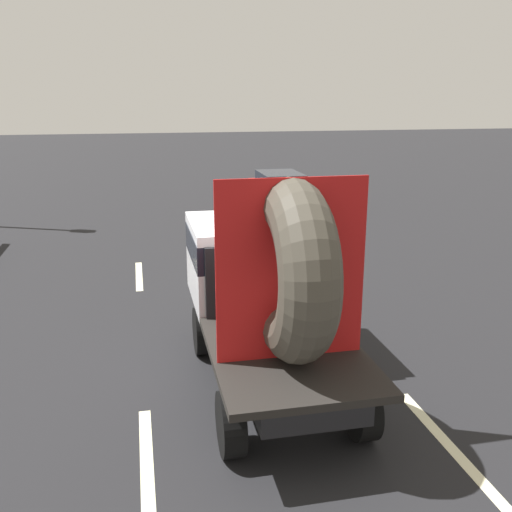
{
  "coord_description": "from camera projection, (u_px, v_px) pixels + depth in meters",
  "views": [
    {
      "loc": [
        -1.72,
        -8.51,
        4.3
      ],
      "look_at": [
        0.1,
        0.09,
        1.8
      ],
      "focal_mm": 39.89,
      "sensor_mm": 36.0,
      "label": 1
    }
  ],
  "objects": [
    {
      "name": "lane_dash_right_far",
      "position": [
        290.0,
        269.0,
        14.5
      ],
      "size": [
        0.16,
        2.4,
        0.01
      ],
      "primitive_type": "cube",
      "rotation": [
        0.0,
        0.0,
        1.57
      ],
      "color": "beige",
      "rests_on": "ground_plane"
    },
    {
      "name": "ground_plane",
      "position": [
        251.0,
        361.0,
        9.53
      ],
      "size": [
        120.0,
        120.0,
        0.0
      ],
      "primitive_type": "plane",
      "color": "black"
    },
    {
      "name": "lane_dash_left_far",
      "position": [
        139.0,
        276.0,
        13.98
      ],
      "size": [
        0.16,
        2.32,
        0.01
      ],
      "primitive_type": "cube",
      "rotation": [
        0.0,
        0.0,
        1.57
      ],
      "color": "beige",
      "rests_on": "ground_plane"
    },
    {
      "name": "flatbed_truck",
      "position": [
        265.0,
        278.0,
        8.54
      ],
      "size": [
        2.02,
        4.73,
        3.36
      ],
      "color": "black",
      "rests_on": "ground_plane"
    },
    {
      "name": "lane_dash_left_near",
      "position": [
        147.0,
        472.0,
        6.71
      ],
      "size": [
        0.16,
        2.75,
        0.01
      ],
      "primitive_type": "cube",
      "rotation": [
        0.0,
        0.0,
        1.57
      ],
      "color": "beige",
      "rests_on": "ground_plane"
    },
    {
      "name": "distant_sedan",
      "position": [
        280.0,
        188.0,
        22.7
      ],
      "size": [
        1.75,
        4.07,
        1.33
      ],
      "color": "black",
      "rests_on": "ground_plane"
    },
    {
      "name": "lane_dash_right_near",
      "position": [
        456.0,
        453.0,
        7.07
      ],
      "size": [
        0.16,
        2.93,
        0.01
      ],
      "primitive_type": "cube",
      "rotation": [
        0.0,
        0.0,
        1.57
      ],
      "color": "beige",
      "rests_on": "ground_plane"
    }
  ]
}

